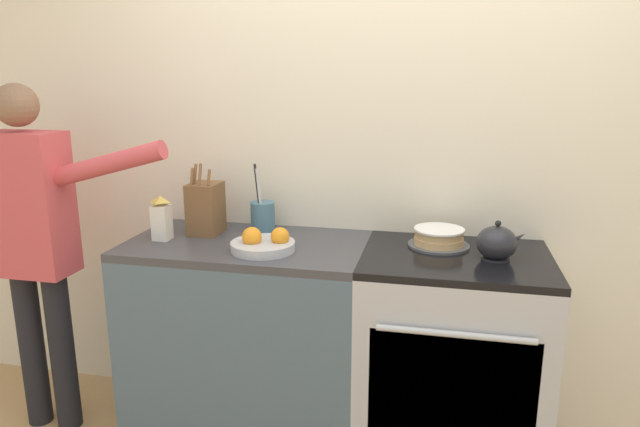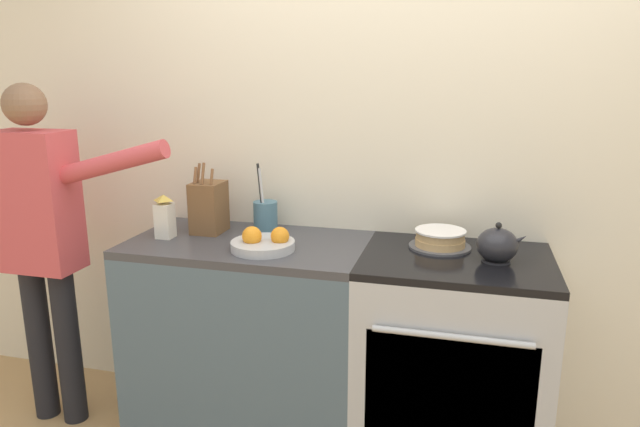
% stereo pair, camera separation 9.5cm
% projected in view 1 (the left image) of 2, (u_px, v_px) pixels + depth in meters
% --- Properties ---
extents(wall_back, '(8.00, 0.04, 2.60)m').
position_uv_depth(wall_back, '(401.00, 151.00, 2.54)').
color(wall_back, silver).
rests_on(wall_back, ground_plane).
extents(counter_cabinet, '(1.03, 0.59, 0.93)m').
position_uv_depth(counter_cabinet, '(249.00, 340.00, 2.57)').
color(counter_cabinet, '#4C6070').
rests_on(counter_cabinet, ground_plane).
extents(stove_range, '(0.75, 0.62, 0.93)m').
position_uv_depth(stove_range, '(450.00, 361.00, 2.39)').
color(stove_range, '#B7BABF').
rests_on(stove_range, ground_plane).
extents(layer_cake, '(0.26, 0.26, 0.08)m').
position_uv_depth(layer_cake, '(439.00, 238.00, 2.39)').
color(layer_cake, '#4C4C51').
rests_on(layer_cake, stove_range).
extents(tea_kettle, '(0.19, 0.16, 0.16)m').
position_uv_depth(tea_kettle, '(497.00, 243.00, 2.21)').
color(tea_kettle, '#232328').
rests_on(tea_kettle, stove_range).
extents(knife_block, '(0.13, 0.16, 0.33)m').
position_uv_depth(knife_block, '(206.00, 208.00, 2.56)').
color(knife_block, brown).
rests_on(knife_block, counter_cabinet).
extents(utensil_crock, '(0.11, 0.11, 0.31)m').
position_uv_depth(utensil_crock, '(263.00, 216.00, 2.61)').
color(utensil_crock, '#477084').
rests_on(utensil_crock, counter_cabinet).
extents(fruit_bowl, '(0.26, 0.26, 0.10)m').
position_uv_depth(fruit_bowl, '(263.00, 244.00, 2.33)').
color(fruit_bowl, '#B7BABF').
rests_on(fruit_bowl, counter_cabinet).
extents(milk_carton, '(0.07, 0.07, 0.19)m').
position_uv_depth(milk_carton, '(162.00, 219.00, 2.47)').
color(milk_carton, white).
rests_on(milk_carton, counter_cabinet).
extents(person_baker, '(0.92, 0.20, 1.60)m').
position_uv_depth(person_baker, '(34.00, 232.00, 2.52)').
color(person_baker, black).
rests_on(person_baker, ground_plane).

